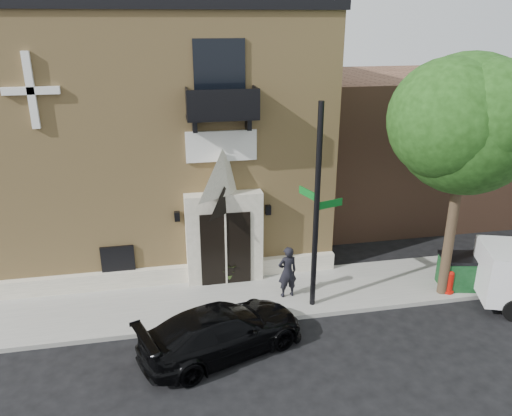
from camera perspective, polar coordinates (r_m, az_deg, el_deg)
The scene contains 11 objects.
ground at distance 15.71m, azimuth 1.63°, elevation -13.01°, with size 120.00×120.00×0.00m, color black.
sidewalk at distance 17.11m, azimuth 3.82°, elevation -9.67°, with size 42.00×3.00×0.15m, color gray.
church at distance 21.07m, azimuth -11.18°, elevation 9.17°, with size 12.20×11.01×9.30m.
neighbour_building at distance 26.94m, azimuth 23.05°, elevation 7.27°, with size 18.00×8.00×6.40m, color brown.
street_tree_left at distance 16.11m, azimuth 23.23°, elevation 8.87°, with size 4.97×4.38×7.77m.
black_sedan at distance 14.20m, azimuth -3.84°, elevation -13.81°, with size 1.91×4.70×1.36m, color black.
street_sign at distance 15.04m, azimuth 6.95°, elevation -0.12°, with size 1.21×0.99×6.47m.
fire_hydrant at distance 17.97m, azimuth 21.20°, elevation -7.81°, with size 0.48×0.38×0.84m.
dumpster at distance 18.48m, azimuth 22.88°, elevation -6.68°, with size 1.91×1.34×1.14m.
planter at distance 17.53m, azimuth -3.06°, elevation -7.34°, with size 0.60×0.52×0.66m, color #3E5823.
pedestrian_near at distance 16.39m, azimuth 3.61°, elevation -7.29°, with size 0.65×0.42×1.77m, color black.
Camera 1 is at (-2.95, -12.72, 8.73)m, focal length 35.00 mm.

